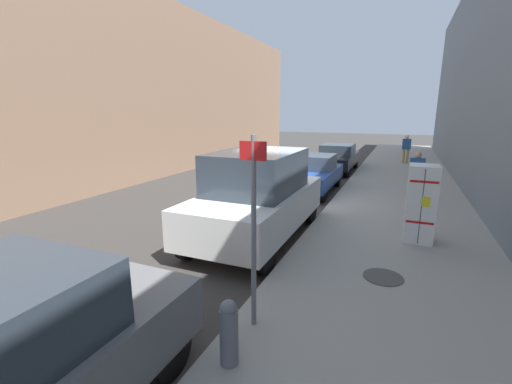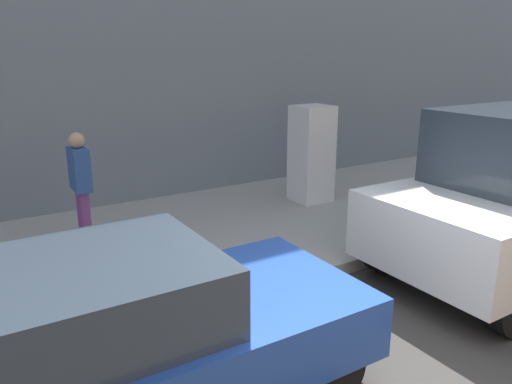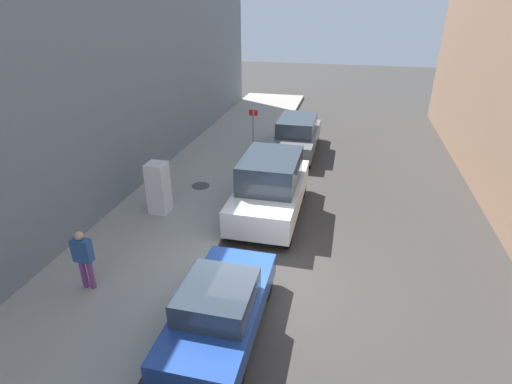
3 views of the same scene
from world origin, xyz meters
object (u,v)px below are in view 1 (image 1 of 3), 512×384
object	(u,v)px
street_sign_post	(254,224)
parked_sedan_dark	(337,157)
pedestrian_walking_far	(406,147)
pedestrian_standing_near	(416,172)
parked_van_white	(258,196)
parked_hatchback_blue	(313,173)
discarded_refrigerator	(421,204)
fire_hydrant	(229,332)

from	to	relation	value
street_sign_post	parked_sedan_dark	xyz separation A→B (m)	(1.44, -14.25, -0.93)
pedestrian_walking_far	parked_sedan_dark	xyz separation A→B (m)	(3.34, 3.21, -0.37)
pedestrian_standing_near	parked_van_white	world-z (taller)	parked_van_white
pedestrian_standing_near	parked_van_white	size ratio (longest dim) A/B	0.35
pedestrian_walking_far	pedestrian_standing_near	world-z (taller)	pedestrian_standing_near
street_sign_post	parked_hatchback_blue	xyz separation A→B (m)	(1.44, -9.08, -0.92)
pedestrian_standing_near	discarded_refrigerator	bearing A→B (deg)	-14.56
pedestrian_standing_near	parked_sedan_dark	xyz separation A→B (m)	(3.64, -5.72, -0.39)
parked_sedan_dark	discarded_refrigerator	bearing A→B (deg)	110.30
discarded_refrigerator	parked_hatchback_blue	distance (m)	5.92
street_sign_post	pedestrian_standing_near	size ratio (longest dim) A/B	1.62
discarded_refrigerator	pedestrian_standing_near	xyz separation A→B (m)	(-0.01, -4.11, 0.05)
pedestrian_walking_far	parked_sedan_dark	size ratio (longest dim) A/B	0.37
fire_hydrant	parked_van_white	distance (m)	4.63
parked_sedan_dark	parked_hatchback_blue	distance (m)	5.17
fire_hydrant	pedestrian_standing_near	world-z (taller)	pedestrian_standing_near
fire_hydrant	parked_sedan_dark	size ratio (longest dim) A/B	0.19
pedestrian_walking_far	parked_hatchback_blue	distance (m)	9.03
parked_sedan_dark	parked_van_white	distance (m)	10.72
pedestrian_walking_far	pedestrian_standing_near	bearing A→B (deg)	-154.98
discarded_refrigerator	pedestrian_walking_far	world-z (taller)	discarded_refrigerator
street_sign_post	parked_sedan_dark	size ratio (longest dim) A/B	0.61
parked_hatchback_blue	parked_van_white	xyz separation A→B (m)	(-0.00, 5.54, 0.35)
pedestrian_standing_near	parked_hatchback_blue	size ratio (longest dim) A/B	0.41
street_sign_post	fire_hydrant	xyz separation A→B (m)	(-0.04, 0.82, -1.05)
discarded_refrigerator	parked_van_white	xyz separation A→B (m)	(3.64, 0.88, 0.03)
pedestrian_walking_far	parked_van_white	xyz separation A→B (m)	(3.34, 13.93, -0.01)
parked_hatchback_blue	parked_van_white	bearing A→B (deg)	90.00
discarded_refrigerator	pedestrian_walking_far	distance (m)	13.05
pedestrian_standing_near	parked_hatchback_blue	xyz separation A→B (m)	(3.64, -0.55, -0.38)
discarded_refrigerator	pedestrian_standing_near	size ratio (longest dim) A/B	1.08
discarded_refrigerator	fire_hydrant	world-z (taller)	discarded_refrigerator
fire_hydrant	parked_hatchback_blue	size ratio (longest dim) A/B	0.21
pedestrian_standing_near	street_sign_post	bearing A→B (deg)	-28.99
pedestrian_standing_near	parked_van_white	bearing A→B (deg)	-50.60
discarded_refrigerator	street_sign_post	world-z (taller)	street_sign_post
fire_hydrant	pedestrian_standing_near	distance (m)	9.61
parked_van_white	street_sign_post	bearing A→B (deg)	112.10
discarded_refrigerator	pedestrian_walking_far	bearing A→B (deg)	-88.71
parked_hatchback_blue	parked_van_white	world-z (taller)	parked_van_white
street_sign_post	fire_hydrant	bearing A→B (deg)	93.00
street_sign_post	parked_hatchback_blue	world-z (taller)	street_sign_post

